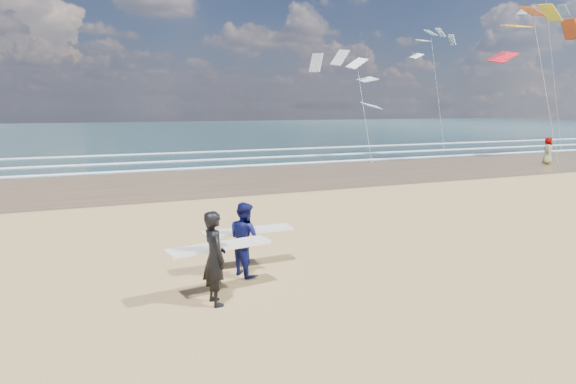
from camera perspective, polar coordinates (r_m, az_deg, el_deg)
name	(u,v)px	position (r m, az deg, el deg)	size (l,w,h in m)	color
wet_sand_strip	(433,166)	(35.42, 15.84, 2.80)	(220.00, 12.00, 0.01)	#4B3A28
ocean	(215,131)	(84.34, -8.06, 6.78)	(220.00, 100.00, 0.02)	#1B363C
foam_breakers	(355,153)	(43.67, 7.46, 4.35)	(220.00, 11.70, 0.05)	white
surfer_near	(215,257)	(10.44, -8.10, -7.12)	(2.25, 1.15, 1.91)	black
surfer_far	(245,238)	(12.13, -4.78, -5.14)	(2.21, 1.13, 1.75)	#0D114A
beachgoer_0	(548,151)	(39.23, 26.92, 4.10)	(0.90, 0.59, 1.85)	#433531
kite_0	(539,53)	(40.61, 26.15, 13.65)	(8.01, 4.98, 12.06)	slate
kite_1	(361,91)	(38.98, 8.12, 11.01)	(6.82, 4.85, 8.45)	slate
kite_2	(551,54)	(55.88, 27.23, 13.47)	(6.08, 4.77, 15.91)	slate
kite_5	(436,78)	(53.34, 16.11, 12.06)	(5.52, 4.71, 12.23)	slate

